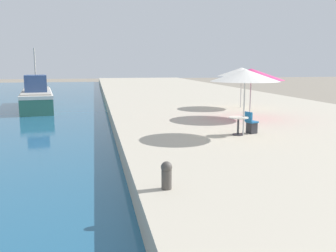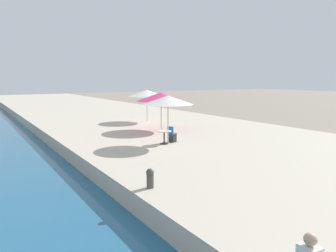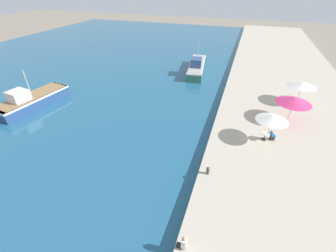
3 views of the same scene
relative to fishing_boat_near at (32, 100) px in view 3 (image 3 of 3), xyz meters
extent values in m
cube|color=#235B7F|center=(-6.31, 18.20, -0.91)|extent=(56.00, 90.00, 0.04)
cube|color=#BCB29E|center=(29.69, 18.20, -0.54)|extent=(16.00, 90.00, 0.78)
cube|color=navy|center=(0.02, 0.15, -0.24)|extent=(3.84, 8.84, 1.30)
cube|color=silver|center=(0.02, 0.15, 0.29)|extent=(3.90, 8.93, 0.25)
cube|color=#99754C|center=(0.02, 0.15, 0.46)|extent=(3.53, 8.13, 0.10)
cube|color=silver|center=(-0.19, -1.34, 1.10)|extent=(2.11, 2.12, 1.17)
cylinder|color=#B7B2A8|center=(0.02, 0.15, 2.07)|extent=(0.12, 0.12, 3.13)
cube|color=#33705B|center=(16.17, 18.47, -0.20)|extent=(3.57, 10.28, 1.39)
cube|color=silver|center=(16.17, 18.47, 0.37)|extent=(3.63, 10.39, 0.25)
cube|color=#ADA89E|center=(16.17, 18.47, 0.55)|extent=(3.29, 9.46, 0.10)
cube|color=#334C7F|center=(16.40, 16.72, 1.23)|extent=(1.86, 2.40, 1.25)
cylinder|color=#B7B2A8|center=(16.17, 18.47, 2.27)|extent=(0.12, 0.12, 3.34)
cylinder|color=#B7B7B7|center=(26.66, 0.65, 1.01)|extent=(0.06, 0.06, 2.32)
cone|color=white|center=(26.66, 0.65, 2.26)|extent=(2.74, 2.74, 0.48)
cylinder|color=#B7B7B7|center=(28.89, 5.18, 0.93)|extent=(0.06, 0.06, 2.16)
cone|color=#E5387A|center=(28.89, 5.18, 2.16)|extent=(3.43, 3.43, 0.60)
cylinder|color=#B7B7B7|center=(30.24, 9.84, 0.95)|extent=(0.06, 0.06, 2.22)
cone|color=white|center=(30.24, 9.84, 2.19)|extent=(3.13, 3.13, 0.55)
cylinder|color=#333338|center=(26.48, 0.76, -0.14)|extent=(0.44, 0.44, 0.04)
cylinder|color=#333338|center=(26.48, 0.76, 0.19)|extent=(0.08, 0.08, 0.70)
cylinder|color=beige|center=(26.48, 0.76, 0.56)|extent=(0.80, 0.80, 0.04)
cube|color=#2D2D33|center=(27.18, 1.01, 0.07)|extent=(0.44, 0.44, 0.45)
cube|color=#1E66A3|center=(27.18, 1.01, 0.32)|extent=(0.51, 0.51, 0.06)
cube|color=#1E66A3|center=(27.00, 0.94, 0.55)|extent=(0.19, 0.40, 0.40)
cube|color=#232328|center=(21.96, -11.21, -0.08)|extent=(0.42, 0.28, 0.16)
cube|color=silver|center=(22.17, -11.21, 0.32)|extent=(0.26, 0.36, 0.64)
sphere|color=tan|center=(22.17, -11.21, 0.75)|extent=(0.23, 0.23, 0.23)
cylinder|color=#4C4742|center=(22.38, -5.20, 0.07)|extent=(0.24, 0.24, 0.45)
sphere|color=#4C4742|center=(22.38, -5.20, 0.37)|extent=(0.26, 0.26, 0.26)
camera|label=1|loc=(20.82, -13.36, 2.72)|focal=40.00mm
camera|label=2|loc=(17.45, -14.34, 3.43)|focal=35.00mm
camera|label=3|loc=(23.50, -17.77, 12.28)|focal=24.00mm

